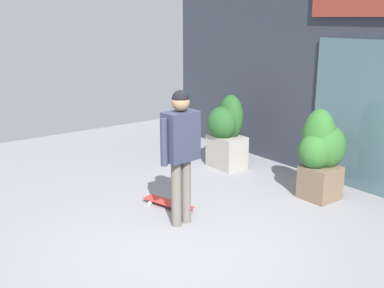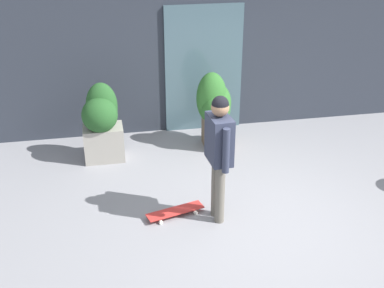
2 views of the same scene
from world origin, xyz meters
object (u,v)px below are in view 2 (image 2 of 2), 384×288
object	(u,v)px
skateboarder	(219,146)
planter_box_left	(102,122)
skateboard	(175,211)
planter_box_right	(215,108)

from	to	relation	value
skateboarder	planter_box_left	size ratio (longest dim) A/B	1.35
skateboard	planter_box_right	bearing A→B (deg)	-132.17
planter_box_left	planter_box_right	size ratio (longest dim) A/B	0.98
skateboarder	planter_box_right	bearing A→B (deg)	-106.67
skateboarder	skateboard	world-z (taller)	skateboarder
planter_box_left	skateboarder	bearing A→B (deg)	-54.57
planter_box_right	skateboard	bearing A→B (deg)	-117.00
skateboard	planter_box_left	xyz separation A→B (m)	(-0.89, 1.86, 0.60)
skateboarder	skateboard	size ratio (longest dim) A/B	2.13
planter_box_left	planter_box_right	xyz separation A→B (m)	(1.92, 0.16, 0.04)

